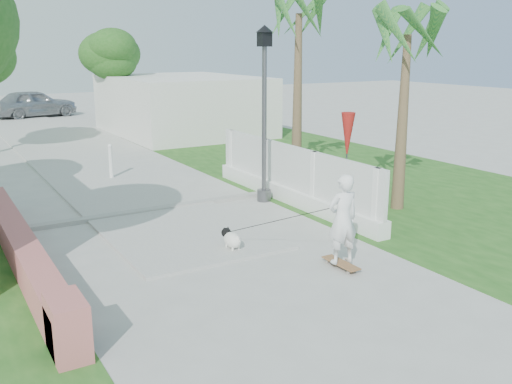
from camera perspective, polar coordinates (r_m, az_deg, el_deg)
ground at (r=9.12m, az=3.21°, el=-11.18°), size 90.00×90.00×0.00m
path_strip at (r=27.49m, az=-20.64°, el=5.27°), size 3.20×36.00×0.06m
curb at (r=14.16m, az=-10.35°, el=-1.78°), size 6.50×0.25×0.10m
grass_right at (r=19.23m, az=7.40°, el=2.45°), size 8.00×20.00×0.01m
pink_wall at (r=11.06m, az=-22.12°, el=-5.82°), size 0.45×8.20×0.80m
lattice_fence at (r=14.67m, az=3.49°, el=0.99°), size 0.35×7.00×1.50m
building_right at (r=27.12m, az=-7.42°, el=8.66°), size 6.00×8.00×2.60m
street_lamp at (r=14.50m, az=0.83°, el=8.40°), size 0.44×0.44×4.44m
bollard at (r=17.81m, az=-14.33°, el=3.07°), size 0.14×0.14×1.09m
patio_umbrella at (r=14.89m, az=9.14°, el=5.51°), size 0.36×0.36×2.30m
tree_path_right at (r=27.92m, az=-14.62°, el=13.00°), size 3.00×3.00×4.79m
palm_far at (r=16.20m, az=4.30°, el=16.27°), size 1.80×1.80×5.30m
palm_near at (r=14.16m, az=14.89°, el=13.99°), size 1.80×1.80×4.70m
skateboarder at (r=10.65m, az=3.18°, el=-2.89°), size 1.61×2.45×1.75m
dog at (r=11.29m, az=-2.48°, el=-4.71°), size 0.33×0.65×0.45m
parked_car at (r=35.22m, az=-21.31°, el=8.26°), size 4.93×2.85×1.58m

